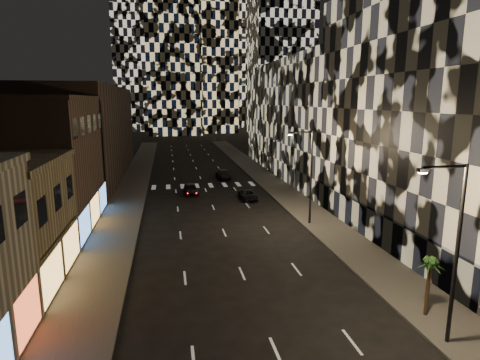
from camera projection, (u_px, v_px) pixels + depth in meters
name	position (u px, v px, depth m)	size (l,w,h in m)	color
sidewalk_left	(132.00, 188.00, 55.44)	(4.00, 120.00, 0.15)	#47443F
sidewalk_right	(272.00, 182.00, 58.93)	(4.00, 120.00, 0.15)	#47443F
curb_left	(147.00, 187.00, 55.81)	(0.20, 120.00, 0.15)	#4C4C47
curb_right	(258.00, 183.00, 58.56)	(0.20, 120.00, 0.15)	#4C4C47
retail_brown	(36.00, 166.00, 37.14)	(10.00, 15.00, 12.00)	#493529
retail_filler_left	(88.00, 133.00, 62.51)	(10.00, 40.00, 14.00)	#493529
midrise_right	(464.00, 112.00, 33.91)	(16.00, 25.00, 22.00)	#232326
midrise_base	(373.00, 224.00, 34.44)	(0.60, 25.00, 3.00)	#383838
midrise_filler_right	(321.00, 119.00, 65.66)	(16.00, 40.00, 18.00)	#232326
streetlight_near	(453.00, 243.00, 19.01)	(2.55, 0.25, 9.00)	black
streetlight_far	(309.00, 171.00, 38.30)	(2.55, 0.25, 9.00)	black
car_dark_midlane	(191.00, 189.00, 51.65)	(1.70, 4.22, 1.44)	black
car_dark_oncoming	(223.00, 174.00, 62.25)	(2.02, 4.98, 1.45)	black
car_dark_rightlane	(248.00, 195.00, 49.03)	(1.89, 4.09, 1.14)	black
palm_tree	(430.00, 268.00, 22.05)	(1.73, 1.73, 3.41)	#47331E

